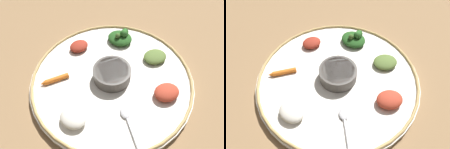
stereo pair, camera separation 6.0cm
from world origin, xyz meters
TOP-DOWN VIEW (x-y plane):
  - ground_plane at (0.00, 0.00)m, footprint 2.40×2.40m
  - platter at (0.00, 0.00)m, footprint 0.46×0.46m
  - platter_rim at (0.00, 0.00)m, footprint 0.45×0.45m
  - center_bowl at (0.00, 0.00)m, footprint 0.11×0.11m
  - spoon at (0.15, 0.05)m, footprint 0.16×0.07m
  - greens_pile at (-0.15, 0.02)m, footprint 0.10×0.10m
  - carrot_near_spoon at (0.02, -0.16)m, footprint 0.05×0.08m
  - mound_collards at (-0.08, 0.13)m, footprint 0.08×0.09m
  - mound_beet at (-0.11, -0.11)m, footprint 0.08×0.08m
  - mound_berbere_red at (0.05, 0.15)m, footprint 0.08×0.09m
  - mound_rice_white at (0.14, -0.09)m, footprint 0.08×0.09m

SIDE VIEW (x-z plane):
  - ground_plane at x=0.00m, z-range 0.00..0.00m
  - platter at x=0.00m, z-range 0.00..0.02m
  - platter_rim at x=0.00m, z-range 0.02..0.03m
  - spoon at x=0.15m, z-range 0.02..0.03m
  - carrot_near_spoon at x=0.02m, z-range 0.02..0.03m
  - mound_collards at x=-0.08m, z-range 0.02..0.04m
  - mound_beet at x=-0.11m, z-range 0.02..0.04m
  - mound_rice_white at x=0.14m, z-range 0.02..0.05m
  - mound_berbere_red at x=0.05m, z-range 0.02..0.05m
  - greens_pile at x=-0.15m, z-range 0.01..0.06m
  - center_bowl at x=0.00m, z-range 0.02..0.06m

